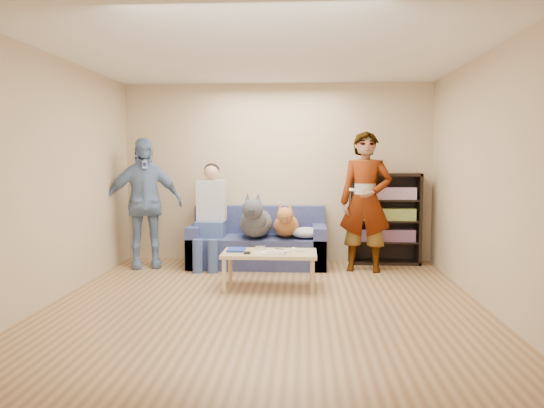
# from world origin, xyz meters

# --- Properties ---
(ground) EXTENTS (5.00, 5.00, 0.00)m
(ground) POSITION_xyz_m (0.00, 0.00, 0.00)
(ground) COLOR brown
(ground) RESTS_ON ground
(ceiling) EXTENTS (5.00, 5.00, 0.00)m
(ceiling) POSITION_xyz_m (0.00, 0.00, 2.60)
(ceiling) COLOR white
(ceiling) RESTS_ON ground
(wall_back) EXTENTS (4.50, 0.00, 4.50)m
(wall_back) POSITION_xyz_m (0.00, 2.50, 1.30)
(wall_back) COLOR tan
(wall_back) RESTS_ON ground
(wall_front) EXTENTS (4.50, 0.00, 4.50)m
(wall_front) POSITION_xyz_m (0.00, -2.50, 1.30)
(wall_front) COLOR tan
(wall_front) RESTS_ON ground
(wall_left) EXTENTS (0.00, 5.00, 5.00)m
(wall_left) POSITION_xyz_m (-2.25, 0.00, 1.30)
(wall_left) COLOR tan
(wall_left) RESTS_ON ground
(wall_right) EXTENTS (0.00, 5.00, 5.00)m
(wall_right) POSITION_xyz_m (2.25, 0.00, 1.30)
(wall_right) COLOR tan
(wall_right) RESTS_ON ground
(blanket) EXTENTS (0.43, 0.36, 0.15)m
(blanket) POSITION_xyz_m (0.43, 1.87, 0.50)
(blanket) COLOR #B3B3B8
(blanket) RESTS_ON sofa
(person_standing_right) EXTENTS (0.75, 0.56, 1.87)m
(person_standing_right) POSITION_xyz_m (1.21, 1.80, 0.93)
(person_standing_right) COLOR gray
(person_standing_right) RESTS_ON ground
(person_standing_left) EXTENTS (1.14, 0.78, 1.79)m
(person_standing_left) POSITION_xyz_m (-1.82, 1.88, 0.90)
(person_standing_left) COLOR #7591BC
(person_standing_left) RESTS_ON ground
(held_controller) EXTENTS (0.06, 0.13, 0.03)m
(held_controller) POSITION_xyz_m (1.01, 1.60, 1.11)
(held_controller) COLOR white
(held_controller) RESTS_ON person_standing_right
(notebook_blue) EXTENTS (0.20, 0.26, 0.03)m
(notebook_blue) POSITION_xyz_m (-0.41, 0.86, 0.43)
(notebook_blue) COLOR #1C329A
(notebook_blue) RESTS_ON coffee_table
(papers) EXTENTS (0.26, 0.20, 0.02)m
(papers) POSITION_xyz_m (0.04, 0.71, 0.43)
(papers) COLOR beige
(papers) RESTS_ON coffee_table
(magazine) EXTENTS (0.22, 0.17, 0.01)m
(magazine) POSITION_xyz_m (0.07, 0.73, 0.44)
(magazine) COLOR #B8AA93
(magazine) RESTS_ON coffee_table
(camera_silver) EXTENTS (0.11, 0.06, 0.05)m
(camera_silver) POSITION_xyz_m (-0.13, 0.93, 0.45)
(camera_silver) COLOR #ACACB0
(camera_silver) RESTS_ON coffee_table
(controller_a) EXTENTS (0.04, 0.13, 0.03)m
(controller_a) POSITION_xyz_m (0.27, 0.91, 0.43)
(controller_a) COLOR white
(controller_a) RESTS_ON coffee_table
(controller_b) EXTENTS (0.09, 0.06, 0.03)m
(controller_b) POSITION_xyz_m (0.35, 0.83, 0.43)
(controller_b) COLOR silver
(controller_b) RESTS_ON coffee_table
(headphone_cup_a) EXTENTS (0.07, 0.07, 0.02)m
(headphone_cup_a) POSITION_xyz_m (0.19, 0.79, 0.43)
(headphone_cup_a) COLOR silver
(headphone_cup_a) RESTS_ON coffee_table
(headphone_cup_b) EXTENTS (0.07, 0.07, 0.02)m
(headphone_cup_b) POSITION_xyz_m (0.19, 0.87, 0.43)
(headphone_cup_b) COLOR silver
(headphone_cup_b) RESTS_ON coffee_table
(pen_orange) EXTENTS (0.13, 0.06, 0.01)m
(pen_orange) POSITION_xyz_m (-0.03, 0.65, 0.42)
(pen_orange) COLOR orange
(pen_orange) RESTS_ON coffee_table
(pen_black) EXTENTS (0.13, 0.08, 0.01)m
(pen_black) POSITION_xyz_m (0.11, 0.99, 0.42)
(pen_black) COLOR black
(pen_black) RESTS_ON coffee_table
(wallet) EXTENTS (0.07, 0.12, 0.02)m
(wallet) POSITION_xyz_m (-0.26, 0.69, 0.43)
(wallet) COLOR black
(wallet) RESTS_ON coffee_table
(sofa) EXTENTS (1.90, 0.85, 0.82)m
(sofa) POSITION_xyz_m (-0.25, 2.10, 0.28)
(sofa) COLOR #515B93
(sofa) RESTS_ON ground
(person_seated) EXTENTS (0.40, 0.73, 1.47)m
(person_seated) POSITION_xyz_m (-0.91, 1.97, 0.77)
(person_seated) COLOR #40558E
(person_seated) RESTS_ON sofa
(dog_gray) EXTENTS (0.45, 1.27, 0.65)m
(dog_gray) POSITION_xyz_m (-0.27, 1.86, 0.66)
(dog_gray) COLOR #4A4D54
(dog_gray) RESTS_ON sofa
(dog_tan) EXTENTS (0.35, 1.14, 0.51)m
(dog_tan) POSITION_xyz_m (0.15, 1.94, 0.61)
(dog_tan) COLOR #AE7D35
(dog_tan) RESTS_ON sofa
(coffee_table) EXTENTS (1.10, 0.60, 0.42)m
(coffee_table) POSITION_xyz_m (-0.01, 0.81, 0.37)
(coffee_table) COLOR tan
(coffee_table) RESTS_ON ground
(bookshelf) EXTENTS (1.00, 0.34, 1.30)m
(bookshelf) POSITION_xyz_m (1.55, 2.33, 0.68)
(bookshelf) COLOR black
(bookshelf) RESTS_ON ground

